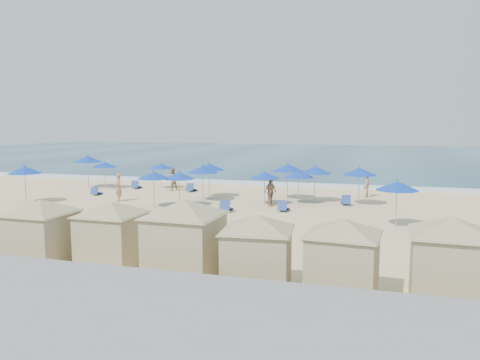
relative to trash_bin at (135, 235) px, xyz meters
name	(u,v)px	position (x,y,z in m)	size (l,w,h in m)	color
ground	(211,219)	(1.42, 5.69, -0.35)	(160.00, 160.00, 0.00)	beige
ocean	(324,155)	(1.42, 60.69, -0.32)	(160.00, 80.00, 0.06)	navy
surf_line	(273,184)	(1.42, 21.19, -0.31)	(160.00, 2.50, 0.08)	white
seawall	(35,295)	(1.42, -7.81, 0.30)	(160.00, 6.10, 1.22)	gray
trash_bin	(135,235)	(0.00, 0.00, 0.00)	(0.71, 0.71, 0.71)	black
cabana_0	(41,225)	(-1.49, -3.98, 1.19)	(4.30, 4.30, 2.70)	tan
cabana_1	(112,226)	(0.97, -3.36, 1.16)	(4.23, 4.23, 2.65)	tan
cabana_2	(185,230)	(3.95, -3.83, 1.33)	(4.70, 4.70, 2.95)	tan
cabana_3	(257,244)	(6.48, -4.25, 1.16)	(4.19, 4.19, 2.64)	tan
cabana_4	(343,248)	(9.00, -4.06, 1.15)	(4.17, 4.17, 2.63)	tan
cabana_5	(451,250)	(11.91, -3.82, 1.26)	(4.49, 4.49, 2.82)	tan
umbrella_0	(87,159)	(-12.46, 14.94, 1.96)	(2.34, 2.34, 2.66)	#A5A8AD
umbrella_1	(25,170)	(-11.97, 7.35, 1.80)	(2.18, 2.18, 2.48)	#A5A8AD
umbrella_2	(105,165)	(-10.87, 14.86, 1.55)	(1.93, 1.93, 2.19)	#A5A8AD
umbrella_3	(154,175)	(-3.17, 8.13, 1.65)	(2.03, 2.03, 2.31)	#A5A8AD
umbrella_4	(161,166)	(-6.50, 16.01, 1.46)	(1.84, 1.84, 2.09)	#A5A8AD
umbrella_5	(209,167)	(-1.29, 12.82, 1.81)	(2.19, 2.19, 2.49)	#A5A8AD
umbrella_6	(179,176)	(-1.79, 8.85, 1.59)	(1.97, 1.97, 2.24)	#A5A8AD
umbrella_7	(265,175)	(3.10, 10.96, 1.55)	(1.93, 1.93, 2.19)	#A5A8AD
umbrella_8	(298,174)	(5.09, 11.94, 1.56)	(1.94, 1.94, 2.21)	#A5A8AD
umbrella_9	(288,168)	(4.08, 13.63, 1.81)	(2.19, 2.19, 2.49)	#A5A8AD
umbrella_10	(360,171)	(8.85, 12.59, 1.78)	(2.16, 2.16, 2.46)	#A5A8AD
umbrella_11	(397,186)	(10.86, 6.47, 1.72)	(2.10, 2.10, 2.39)	#A5A8AD
umbrella_12	(203,169)	(-1.17, 11.26, 1.77)	(2.15, 2.15, 2.45)	#A5A8AD
umbrella_13	(315,170)	(6.00, 12.96, 1.76)	(2.14, 2.14, 2.44)	#A5A8AD
beach_chair_0	(96,192)	(-9.55, 11.58, -0.13)	(0.76, 1.27, 0.65)	navy
beach_chair_1	(136,186)	(-8.46, 15.47, -0.12)	(0.78, 1.31, 0.68)	navy
beach_chair_2	(191,189)	(-3.60, 15.14, -0.12)	(0.59, 1.25, 0.68)	navy
beach_chair_3	(226,207)	(1.47, 8.09, -0.10)	(0.76, 1.41, 0.74)	navy
beach_chair_4	(283,207)	(4.68, 9.13, -0.12)	(0.55, 1.22, 0.67)	navy
beach_chair_5	(346,201)	(8.06, 12.41, -0.12)	(0.72, 1.31, 0.69)	navy
beachgoer_0	(118,187)	(-6.52, 9.57, 0.59)	(0.69, 0.45, 1.88)	#A87C5D
beachgoer_1	(172,179)	(-5.22, 15.28, 0.53)	(0.86, 0.67, 1.77)	#A87C5D
beachgoer_2	(270,192)	(3.55, 10.68, 0.53)	(1.04, 0.43, 1.77)	#A87C5D
beachgoer_3	(366,184)	(9.19, 16.03, 0.58)	(1.21, 0.69, 1.87)	#A87C5D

